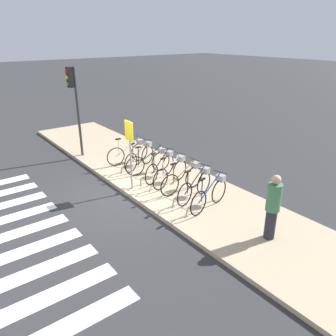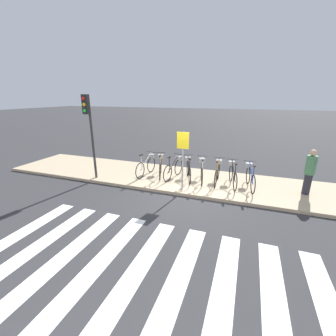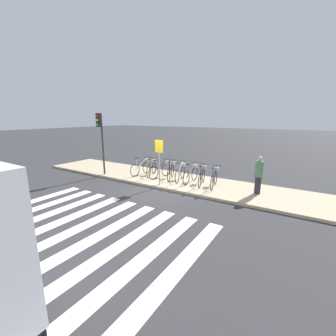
# 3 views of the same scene
# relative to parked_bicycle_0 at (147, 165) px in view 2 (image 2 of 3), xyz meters

# --- Properties ---
(ground_plane) EXTENTS (120.00, 120.00, 0.00)m
(ground_plane) POSITION_rel_parked_bicycle_0_xyz_m (2.24, -1.46, -0.58)
(ground_plane) COLOR #2D2D30
(sidewalk) EXTENTS (17.90, 3.11, 0.12)m
(sidewalk) POSITION_rel_parked_bicycle_0_xyz_m (2.24, 0.10, -0.52)
(sidewalk) COLOR tan
(sidewalk) RESTS_ON ground_plane
(parked_bicycle_0) EXTENTS (0.46, 1.71, 1.05)m
(parked_bicycle_0) POSITION_rel_parked_bicycle_0_xyz_m (0.00, 0.00, 0.00)
(parked_bicycle_0) COLOR black
(parked_bicycle_0) RESTS_ON sidewalk
(parked_bicycle_1) EXTENTS (0.69, 1.63, 1.05)m
(parked_bicycle_1) POSITION_rel_parked_bicycle_0_xyz_m (0.63, 0.10, 0.00)
(parked_bicycle_1) COLOR black
(parked_bicycle_1) RESTS_ON sidewalk
(parked_bicycle_2) EXTENTS (0.48, 1.70, 1.05)m
(parked_bicycle_2) POSITION_rel_parked_bicycle_0_xyz_m (1.29, 0.07, 0.00)
(parked_bicycle_2) COLOR black
(parked_bicycle_2) RESTS_ON sidewalk
(parked_bicycle_3) EXTENTS (0.70, 1.63, 1.05)m
(parked_bicycle_3) POSITION_rel_parked_bicycle_0_xyz_m (1.93, 0.09, 0.00)
(parked_bicycle_3) COLOR black
(parked_bicycle_3) RESTS_ON sidewalk
(parked_bicycle_4) EXTENTS (0.54, 1.68, 1.05)m
(parked_bicycle_4) POSITION_rel_parked_bicycle_0_xyz_m (2.50, 0.10, 0.00)
(parked_bicycle_4) COLOR black
(parked_bicycle_4) RESTS_ON sidewalk
(parked_bicycle_5) EXTENTS (0.46, 1.72, 1.05)m
(parked_bicycle_5) POSITION_rel_parked_bicycle_0_xyz_m (3.15, 0.08, 0.00)
(parked_bicycle_5) COLOR black
(parked_bicycle_5) RESTS_ON sidewalk
(parked_bicycle_6) EXTENTS (0.56, 1.68, 1.05)m
(parked_bicycle_6) POSITION_rel_parked_bicycle_0_xyz_m (3.77, 0.03, 0.00)
(parked_bicycle_6) COLOR black
(parked_bicycle_6) RESTS_ON sidewalk
(parked_bicycle_7) EXTENTS (0.50, 1.69, 1.05)m
(parked_bicycle_7) POSITION_rel_parked_bicycle_0_xyz_m (4.43, -0.01, 0.00)
(parked_bicycle_7) COLOR black
(parked_bicycle_7) RESTS_ON sidewalk
(pedestrian) EXTENTS (0.34, 0.34, 1.67)m
(pedestrian) POSITION_rel_parked_bicycle_0_xyz_m (6.40, 0.05, 0.42)
(pedestrian) COLOR #23232D
(pedestrian) RESTS_ON sidewalk
(traffic_light) EXTENTS (0.24, 0.40, 3.50)m
(traffic_light) POSITION_rel_parked_bicycle_0_xyz_m (-1.96, -1.22, 2.06)
(traffic_light) COLOR #2D2D2D
(traffic_light) RESTS_ON sidewalk
(sign_post) EXTENTS (0.44, 0.07, 2.23)m
(sign_post) POSITION_rel_parked_bicycle_0_xyz_m (2.01, -1.17, 1.06)
(sign_post) COLOR #99999E
(sign_post) RESTS_ON sidewalk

